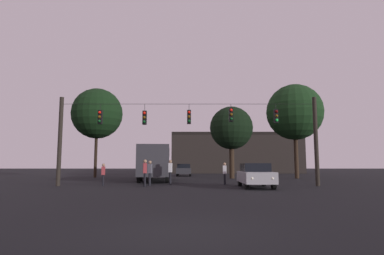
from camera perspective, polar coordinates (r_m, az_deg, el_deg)
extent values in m
plane|color=black|center=(31.77, -0.48, -9.15)|extent=(168.00, 168.00, 0.00)
cylinder|color=black|center=(23.83, -22.26, -2.22)|extent=(0.28, 0.28, 6.08)
cylinder|color=black|center=(23.62, 21.06, -2.23)|extent=(0.28, 0.28, 6.08)
cylinder|color=black|center=(22.38, -0.69, 4.16)|extent=(17.50, 0.02, 0.02)
cylinder|color=black|center=(23.22, -15.82, 3.45)|extent=(0.03, 0.03, 0.43)
cube|color=black|center=(23.11, -15.88, 1.77)|extent=(0.26, 0.32, 0.95)
sphere|color=red|center=(22.98, -15.98, 2.57)|extent=(0.20, 0.20, 0.20)
sphere|color=#5B3D0C|center=(22.94, -16.00, 1.83)|extent=(0.20, 0.20, 0.20)
sphere|color=#0C4219|center=(22.90, -16.02, 1.09)|extent=(0.20, 0.20, 0.20)
cylinder|color=black|center=(22.57, -8.31, 3.50)|extent=(0.03, 0.03, 0.47)
cube|color=black|center=(22.46, -8.34, 1.72)|extent=(0.26, 0.32, 0.95)
sphere|color=red|center=(22.33, -8.39, 2.55)|extent=(0.20, 0.20, 0.20)
sphere|color=#5B3D0C|center=(22.28, -8.41, 1.78)|extent=(0.20, 0.20, 0.20)
sphere|color=#0C4219|center=(22.24, -8.42, 1.02)|extent=(0.20, 0.20, 0.20)
cylinder|color=black|center=(22.34, -0.50, 3.60)|extent=(0.03, 0.03, 0.42)
cube|color=black|center=(22.23, -0.50, 1.86)|extent=(0.26, 0.32, 0.95)
sphere|color=red|center=(22.10, -0.51, 2.70)|extent=(0.20, 0.20, 0.20)
sphere|color=#5B3D0C|center=(22.05, -0.51, 1.93)|extent=(0.20, 0.20, 0.20)
sphere|color=#0C4219|center=(22.01, -0.51, 1.16)|extent=(0.20, 0.20, 0.20)
cylinder|color=black|center=(22.51, 6.89, 3.77)|extent=(0.03, 0.03, 0.27)
cube|color=black|center=(22.41, 6.91, 2.23)|extent=(0.26, 0.32, 0.95)
sphere|color=red|center=(22.28, 6.96, 3.06)|extent=(0.20, 0.20, 0.20)
sphere|color=#5B3D0C|center=(22.24, 6.97, 2.30)|extent=(0.20, 0.20, 0.20)
sphere|color=#0C4219|center=(22.19, 6.98, 1.54)|extent=(0.20, 0.20, 0.20)
cylinder|color=black|center=(23.08, 14.58, 3.56)|extent=(0.03, 0.03, 0.36)
cube|color=black|center=(22.98, 14.62, 1.94)|extent=(0.26, 0.32, 0.95)
sphere|color=#510A0A|center=(22.85, 14.71, 2.75)|extent=(0.20, 0.20, 0.20)
sphere|color=#5B3D0C|center=(22.81, 14.74, 2.01)|extent=(0.20, 0.20, 0.20)
sphere|color=#1EE04C|center=(22.76, 14.76, 1.26)|extent=(0.20, 0.20, 0.20)
cube|color=#2D2D33|center=(30.15, -6.51, -5.92)|extent=(3.35, 11.16, 2.50)
cube|color=black|center=(30.16, -6.49, -4.76)|extent=(3.34, 10.51, 0.70)
cylinder|color=black|center=(34.17, -8.17, -8.06)|extent=(0.36, 1.02, 1.00)
cylinder|color=black|center=(34.10, -4.41, -8.11)|extent=(0.36, 1.02, 1.00)
cylinder|color=black|center=(28.03, -8.99, -8.39)|extent=(0.36, 1.02, 1.00)
cylinder|color=black|center=(27.95, -4.40, -8.46)|extent=(0.36, 1.02, 1.00)
cylinder|color=black|center=(26.06, -9.34, -8.53)|extent=(0.36, 1.02, 1.00)
cylinder|color=black|center=(25.97, -4.40, -8.61)|extent=(0.36, 1.02, 1.00)
cube|color=beige|center=(33.46, -6.29, -4.93)|extent=(2.61, 1.00, 0.56)
cube|color=beige|center=(27.42, -6.69, -4.58)|extent=(2.61, 1.00, 0.56)
cube|color=#99999E|center=(20.87, 11.15, -8.58)|extent=(1.85, 4.32, 0.68)
cube|color=black|center=(21.01, 11.04, -6.93)|extent=(1.61, 2.34, 0.52)
cylinder|color=black|center=(19.67, 14.22, -9.63)|extent=(0.23, 0.64, 0.64)
cylinder|color=black|center=(19.36, 9.61, -9.78)|extent=(0.23, 0.64, 0.64)
cylinder|color=black|center=(22.43, 12.51, -9.26)|extent=(0.23, 0.64, 0.64)
cylinder|color=black|center=(22.17, 8.46, -9.38)|extent=(0.23, 0.64, 0.64)
sphere|color=white|center=(18.94, 14.04, -8.73)|extent=(0.18, 0.18, 0.18)
sphere|color=white|center=(18.71, 10.57, -8.84)|extent=(0.18, 0.18, 0.18)
cube|color=#2D2D33|center=(41.08, -1.41, -7.63)|extent=(1.81, 4.30, 0.68)
cube|color=black|center=(40.93, -1.41, -6.79)|extent=(1.59, 2.32, 0.52)
cylinder|color=black|center=(42.54, -2.43, -8.05)|extent=(0.22, 0.64, 0.64)
cylinder|color=black|center=(42.50, -0.28, -8.05)|extent=(0.22, 0.64, 0.64)
cylinder|color=black|center=(39.70, -2.61, -8.15)|extent=(0.22, 0.64, 0.64)
cylinder|color=black|center=(39.66, -0.31, -8.16)|extent=(0.22, 0.64, 0.64)
sphere|color=white|center=(43.20, -2.10, -7.57)|extent=(0.18, 0.18, 0.18)
sphere|color=white|center=(43.17, -0.56, -7.58)|extent=(0.18, 0.18, 0.18)
cylinder|color=black|center=(21.62, -8.30, -9.14)|extent=(0.14, 0.14, 0.88)
cylinder|color=black|center=(21.78, -8.33, -9.12)|extent=(0.14, 0.14, 0.88)
cube|color=maroon|center=(21.67, -8.28, -7.11)|extent=(0.31, 0.40, 0.66)
sphere|color=#8C6B51|center=(21.67, -8.26, -5.93)|extent=(0.24, 0.24, 0.24)
cylinder|color=black|center=(22.80, -15.41, -9.01)|extent=(0.14, 0.14, 0.75)
cylinder|color=black|center=(22.96, -15.40, -8.99)|extent=(0.14, 0.14, 0.75)
cube|color=maroon|center=(22.85, -15.36, -7.37)|extent=(0.32, 0.41, 0.56)
sphere|color=#8C6B51|center=(22.85, -15.33, -6.41)|extent=(0.20, 0.20, 0.20)
cylinder|color=black|center=(23.73, -3.87, -8.95)|extent=(0.14, 0.14, 0.88)
cylinder|color=black|center=(23.89, -3.81, -8.94)|extent=(0.14, 0.14, 0.88)
cube|color=silver|center=(23.79, -3.82, -7.09)|extent=(0.27, 0.38, 0.66)
sphere|color=#8C6B51|center=(23.79, -3.81, -6.01)|extent=(0.24, 0.24, 0.24)
cylinder|color=black|center=(22.77, -7.40, -9.06)|extent=(0.14, 0.14, 0.84)
cylinder|color=black|center=(22.61, -7.50, -9.08)|extent=(0.14, 0.14, 0.84)
cube|color=#4C4C56|center=(22.67, -7.42, -7.21)|extent=(0.28, 0.39, 0.63)
sphere|color=#8C6B51|center=(22.67, -7.41, -6.12)|extent=(0.23, 0.23, 0.23)
cylinder|color=black|center=(23.42, 5.82, -9.09)|extent=(0.14, 0.14, 0.78)
cylinder|color=black|center=(23.58, 5.84, -9.07)|extent=(0.14, 0.14, 0.78)
cube|color=silver|center=(23.48, 5.81, -7.40)|extent=(0.29, 0.39, 0.59)
sphere|color=#8C6B51|center=(23.47, 5.80, -6.43)|extent=(0.21, 0.21, 0.21)
cube|color=black|center=(56.92, 7.61, -4.81)|extent=(21.55, 9.14, 6.20)
cube|color=black|center=(57.12, 7.55, -1.45)|extent=(21.55, 9.14, 0.50)
cylinder|color=#2D2116|center=(34.13, 7.06, -5.81)|extent=(0.51, 0.51, 3.70)
sphere|color=black|center=(34.34, 6.98, -0.07)|extent=(4.53, 4.53, 4.53)
cylinder|color=#2D2116|center=(35.67, 17.94, -4.60)|extent=(0.43, 0.43, 4.91)
sphere|color=black|center=(36.08, 17.68, 2.61)|extent=(5.93, 5.93, 5.93)
cylinder|color=black|center=(38.06, -16.60, -4.51)|extent=(0.33, 0.33, 5.22)
sphere|color=black|center=(38.48, -16.38, 2.38)|extent=(5.74, 5.74, 5.74)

